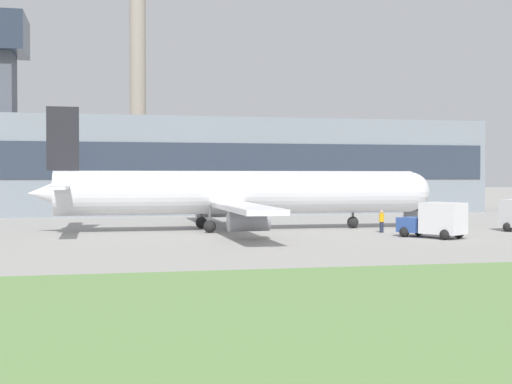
# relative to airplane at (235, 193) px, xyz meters

# --- Properties ---
(ground_plane) EXTENTS (400.00, 400.00, 0.00)m
(ground_plane) POSITION_rel_airplane_xyz_m (-1.45, -5.66, -2.85)
(ground_plane) COLOR #999691
(terminal_building) EXTENTS (69.73, 14.45, 21.72)m
(terminal_building) POSITION_rel_airplane_xyz_m (-2.78, 27.83, 2.92)
(terminal_building) COLOR gray
(terminal_building) RESTS_ON ground_plane
(smokestack_left) EXTENTS (2.93, 2.93, 43.25)m
(smokestack_left) POSITION_rel_airplane_xyz_m (-4.33, 60.96, 18.90)
(smokestack_left) COLOR gray
(smokestack_left) RESTS_ON ground_plane
(airplane) EXTENTS (31.63, 30.30, 9.31)m
(airplane) POSITION_rel_airplane_xyz_m (0.00, 0.00, 0.00)
(airplane) COLOR silver
(airplane) RESTS_ON ground_plane
(pushback_tug) EXTENTS (3.73, 2.85, 1.75)m
(pushback_tug) POSITION_rel_airplane_xyz_m (16.88, 1.87, -2.07)
(pushback_tug) COLOR gray
(pushback_tug) RESTS_ON ground_plane
(fuel_truck) EXTENTS (3.95, 4.78, 2.42)m
(fuel_truck) POSITION_rel_airplane_xyz_m (11.92, -9.98, -1.68)
(fuel_truck) COLOR #2D4C93
(fuel_truck) RESTS_ON ground_plane
(ground_crew_person) EXTENTS (0.47, 0.47, 1.66)m
(ground_crew_person) POSITION_rel_airplane_xyz_m (10.13, -4.83, -2.00)
(ground_crew_person) COLOR #23283D
(ground_crew_person) RESTS_ON ground_plane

